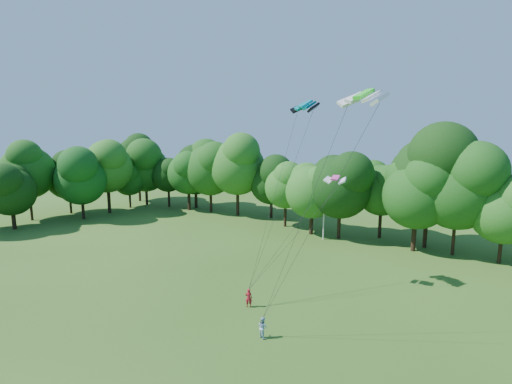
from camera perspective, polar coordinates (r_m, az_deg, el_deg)
The scene contains 10 objects.
ground at distance 27.62m, azimuth -16.39°, elevation -23.11°, with size 160.00×160.00×0.00m, color #294D15.
utility_pole at distance 52.22m, azimuth 9.67°, elevation -2.85°, with size 1.35×0.58×7.07m.
kite_flyer_left at distance 33.74m, azimuth -1.06°, elevation -14.88°, with size 0.58×0.38×1.57m, color #B21726.
kite_flyer_right at distance 29.47m, azimuth 0.97°, elevation -18.75°, with size 0.75×0.58×1.53m, color #A3C7E2.
kite_teal at distance 35.53m, azimuth 7.09°, elevation 12.37°, with size 3.08×2.28×0.75m.
kite_green at distance 25.60m, azimuth 15.14°, elevation 13.36°, with size 3.33×2.31×0.71m.
kite_pink at distance 36.11m, azimuth 11.27°, elevation 2.01°, with size 2.03×1.20×0.41m.
tree_back_west at distance 70.18m, azimuth -9.66°, elevation 3.19°, with size 7.88×7.88×11.46m.
tree_back_center at distance 51.48m, azimuth 23.59°, elevation 3.00°, with size 10.56×10.56×15.36m.
tree_flank_west at distance 68.11m, azimuth -23.83°, elevation 2.91°, with size 8.64×8.64×12.56m.
Camera 1 is at (18.86, -13.81, 14.72)m, focal length 28.00 mm.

